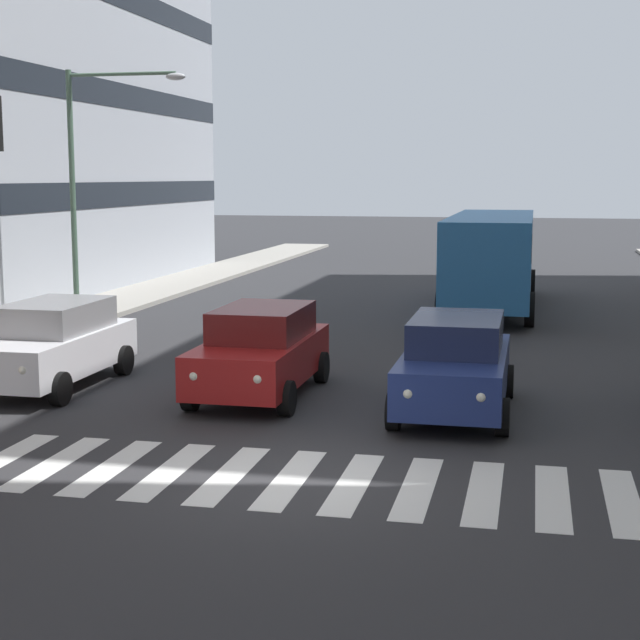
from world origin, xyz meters
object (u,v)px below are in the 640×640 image
Objects in this scene: car_3 at (53,344)px; bus_behind_traffic at (492,251)px; street_lamp_right at (92,166)px; car_2 at (261,350)px; car_1 at (455,364)px.

bus_behind_traffic reaches higher than car_3.
car_3 is 9.06m from street_lamp_right.
car_3 is at bearing 109.28° from street_lamp_right.
street_lamp_right is (10.86, 6.02, 2.65)m from bus_behind_traffic.
car_2 is at bearing 132.54° from street_lamp_right.
car_1 is at bearing 142.72° from street_lamp_right.
car_2 and car_3 have the same top height.
car_3 is 16.09m from bus_behind_traffic.
car_3 is at bearing 1.89° from car_2.
street_lamp_right is (10.86, -8.26, 3.62)m from car_1.
car_1 is at bearing 176.97° from car_3.
bus_behind_traffic is at bearing -150.99° from street_lamp_right.
car_1 is 1.00× the size of car_2.
car_3 is (4.32, 0.14, 0.00)m from car_2.
car_3 is at bearing 59.64° from bus_behind_traffic.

